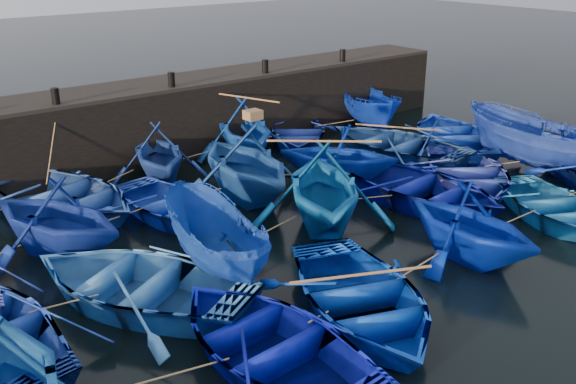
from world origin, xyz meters
TOP-DOWN VIEW (x-y plane):
  - ground at (0.00, 0.00)m, footprint 120.00×120.00m
  - quay_wall at (0.00, 10.50)m, footprint 26.00×2.50m
  - quay_top at (0.00, 10.50)m, footprint 26.00×2.50m
  - bollard_1 at (-4.00, 9.60)m, footprint 0.24×0.24m
  - bollard_2 at (0.00, 9.60)m, footprint 0.24×0.24m
  - bollard_3 at (4.00, 9.60)m, footprint 0.24×0.24m
  - bollard_4 at (8.00, 9.60)m, footprint 0.24×0.24m
  - boat_1 at (-4.99, 7.26)m, footprint 5.46×6.49m
  - boat_2 at (-1.50, 8.04)m, footprint 4.20×4.50m
  - boat_3 at (2.05, 8.27)m, footprint 4.73×5.08m
  - boat_4 at (4.54, 8.31)m, footprint 5.27×5.44m
  - boat_5 at (8.20, 8.07)m, footprint 3.35×4.80m
  - boat_7 at (-5.99, 4.76)m, footprint 4.84×5.14m
  - boat_8 at (-2.71, 4.99)m, footprint 3.66×4.74m
  - boat_9 at (-0.23, 4.94)m, footprint 4.53×5.08m
  - boat_10 at (2.81, 4.18)m, footprint 4.87×4.96m
  - boat_11 at (6.17, 4.74)m, footprint 4.75×6.05m
  - boat_12 at (8.63, 4.16)m, footprint 6.26×6.69m
  - boat_14 at (-5.48, 1.42)m, footprint 5.85×6.42m
  - boat_15 at (-3.51, 1.57)m, footprint 2.37×4.56m
  - boat_16 at (0.24, 2.00)m, footprint 5.85×6.00m
  - boat_17 at (3.53, 1.35)m, footprint 4.29×5.64m
  - boat_18 at (5.70, 1.32)m, footprint 5.80×6.13m
  - boat_19 at (8.78, 0.90)m, footprint 2.33×5.37m
  - boat_21 at (-4.59, -2.05)m, footprint 3.80×5.11m
  - boat_22 at (-2.23, -1.99)m, footprint 5.09×5.91m
  - boat_23 at (1.70, -1.69)m, footprint 3.29×3.80m
  - boat_24 at (5.48, -1.70)m, footprint 4.77×5.32m
  - wooden_crate at (0.07, 4.94)m, footprint 0.47×0.41m
  - mooring_ropes at (-0.12, 4.97)m, footprint 17.12×11.59m
  - loose_oars at (1.56, 3.26)m, footprint 10.66×12.34m

SIDE VIEW (x-z plane):
  - ground at x=0.00m, z-range 0.00..0.00m
  - boat_8 at x=-2.71m, z-range 0.00..0.91m
  - boat_24 at x=5.48m, z-range 0.00..0.91m
  - boat_4 at x=4.54m, z-range 0.00..0.92m
  - boat_21 at x=-4.59m, z-range 0.00..1.02m
  - boat_22 at x=-2.23m, z-range 0.00..1.03m
  - boat_18 at x=5.70m, z-range 0.00..1.03m
  - boat_14 at x=-5.48m, z-range 0.00..1.09m
  - boat_17 at x=3.53m, z-range 0.00..1.10m
  - boat_12 at x=8.63m, z-range 0.00..1.13m
  - boat_11 at x=6.17m, z-range 0.00..1.14m
  - boat_1 at x=-4.99m, z-range 0.00..1.15m
  - boat_15 at x=-3.51m, z-range 0.00..1.68m
  - boat_5 at x=8.20m, z-range 0.00..1.74m
  - mooring_ropes at x=-0.12m, z-range -0.17..1.93m
  - boat_2 at x=-1.50m, z-range 0.00..1.92m
  - boat_23 at x=1.70m, z-range 0.00..1.97m
  - boat_10 at x=2.81m, z-range 0.00..1.98m
  - boat_19 at x=8.78m, z-range 0.00..2.03m
  - boat_7 at x=-5.99m, z-range 0.00..2.15m
  - boat_3 at x=2.05m, z-range 0.00..2.17m
  - boat_16 at x=0.24m, z-range 0.00..2.40m
  - boat_9 at x=-0.23m, z-range 0.00..2.43m
  - quay_wall at x=0.00m, z-range 0.00..2.50m
  - loose_oars at x=1.56m, z-range 1.00..2.43m
  - quay_top at x=0.00m, z-range 2.50..2.62m
  - wooden_crate at x=0.07m, z-range 2.43..2.71m
  - bollard_1 at x=-4.00m, z-range 2.62..3.12m
  - bollard_2 at x=0.00m, z-range 2.62..3.12m
  - bollard_3 at x=4.00m, z-range 2.62..3.12m
  - bollard_4 at x=8.00m, z-range 2.62..3.12m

